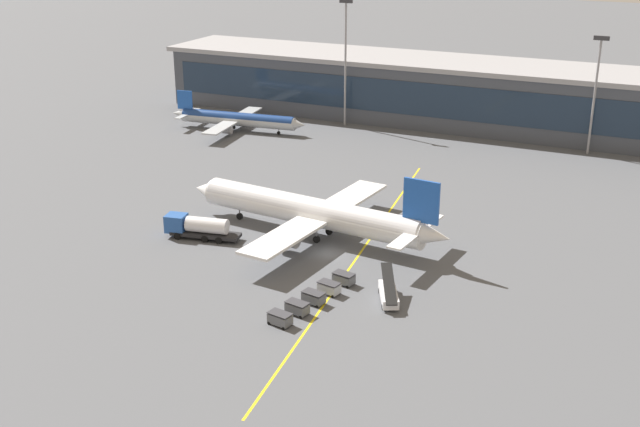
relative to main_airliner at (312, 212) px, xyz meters
The scene contains 14 objects.
ground_plane 7.54m from the main_airliner, 44.86° to the right, with size 700.00×700.00×0.00m, color #515459.
apron_lead_in_line 9.67m from the main_airliner, 17.03° to the right, with size 0.30×80.00×0.01m, color yellow.
terminal_building 74.05m from the main_airliner, 75.31° to the left, with size 172.29×20.82×13.50m.
main_airliner is the anchor object (origin of this frame).
fuel_tanker 16.33m from the main_airliner, 152.41° to the right, with size 11.08×4.47×3.25m.
belt_loader 22.37m from the main_airliner, 40.18° to the right, with size 4.37×6.77×3.49m.
baggage_cart_0 26.36m from the main_airliner, 72.30° to the right, with size 2.89×2.04×1.48m.
baggage_cart_1 23.61m from the main_airliner, 68.59° to the right, with size 2.89×2.04×1.48m.
baggage_cart_2 20.98m from the main_airliner, 63.92° to the right, with size 2.89×2.04×1.48m.
baggage_cart_3 18.54m from the main_airliner, 57.94° to the right, with size 2.89×2.04×1.48m.
baggage_cart_4 16.37m from the main_airliner, 50.21° to the right, with size 2.89×2.04×1.48m.
commuter_jet_far 60.37m from the main_airliner, 130.75° to the left, with size 30.41×24.22×7.76m.
apron_light_mast_0 67.36m from the main_airliner, 63.31° to the left, with size 2.80×0.50×22.25m.
apron_light_mast_1 64.15m from the main_airliner, 109.15° to the left, with size 2.80×0.50×26.57m.
Camera 1 is at (40.84, -89.97, 43.59)m, focal length 44.62 mm.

